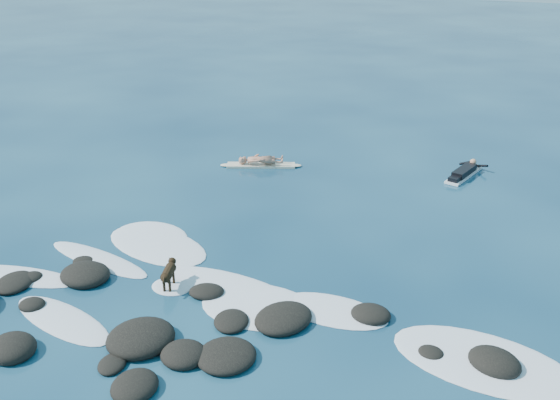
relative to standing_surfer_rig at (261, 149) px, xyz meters
The scene contains 6 objects.
ground 9.29m from the standing_surfer_rig, 68.21° to the right, with size 160.00×160.00×0.00m, color #0A2642.
reef_rocks 11.20m from the standing_surfer_rig, 76.13° to the right, with size 13.61×5.87×0.55m.
breaking_foam 9.29m from the standing_surfer_rig, 69.72° to the right, with size 15.70×6.59×0.12m.
standing_surfer_rig is the anchor object (origin of this frame).
paddling_surfer_rig 7.87m from the standing_surfer_rig, 17.73° to the left, with size 1.29×2.65×0.46m.
dog 9.42m from the standing_surfer_rig, 77.56° to the right, with size 0.53×1.09×0.72m.
Camera 1 is at (7.24, -12.05, 8.56)m, focal length 40.00 mm.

